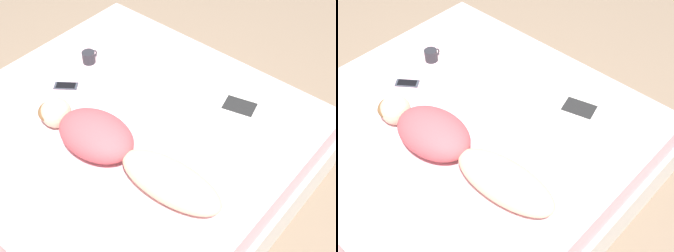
{
  "view_description": "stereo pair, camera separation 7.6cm",
  "coord_description": "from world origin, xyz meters",
  "views": [
    {
      "loc": [
        -1.32,
        -1.46,
        2.46
      ],
      "look_at": [
        0.12,
        -0.25,
        0.55
      ],
      "focal_mm": 50.0,
      "sensor_mm": 36.0,
      "label": 1
    },
    {
      "loc": [
        -1.26,
        -1.52,
        2.46
      ],
      "look_at": [
        0.12,
        -0.25,
        0.55
      ],
      "focal_mm": 50.0,
      "sensor_mm": 36.0,
      "label": 2
    }
  ],
  "objects": [
    {
      "name": "person",
      "position": [
        -0.21,
        -0.18,
        0.59
      ],
      "size": [
        0.35,
        1.24,
        0.2
      ],
      "rotation": [
        0.0,
        0.0,
        0.06
      ],
      "color": "#DBB28E",
      "rests_on": "bed"
    },
    {
      "name": "ground_plane",
      "position": [
        0.0,
        0.0,
        0.0
      ],
      "size": [
        12.0,
        12.0,
        0.0
      ],
      "primitive_type": "plane",
      "color": "#7A6651"
    },
    {
      "name": "coffee_mug",
      "position": [
        0.29,
        0.59,
        0.54
      ],
      "size": [
        0.12,
        0.09,
        0.08
      ],
      "color": "#232328",
      "rests_on": "bed"
    },
    {
      "name": "cell_phone",
      "position": [
        0.01,
        0.51,
        0.51
      ],
      "size": [
        0.15,
        0.16,
        0.01
      ],
      "rotation": [
        0.0,
        0.0,
        0.65
      ],
      "color": "#333842",
      "rests_on": "bed"
    },
    {
      "name": "open_magazine",
      "position": [
        0.48,
        -0.47,
        0.51
      ],
      "size": [
        0.47,
        0.37,
        0.01
      ],
      "rotation": [
        0.0,
        0.0,
        0.26
      ],
      "color": "silver",
      "rests_on": "bed"
    },
    {
      "name": "bed",
      "position": [
        0.0,
        0.0,
        0.25
      ],
      "size": [
        1.96,
        2.02,
        0.5
      ],
      "color": "beige",
      "rests_on": "ground_plane"
    }
  ]
}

